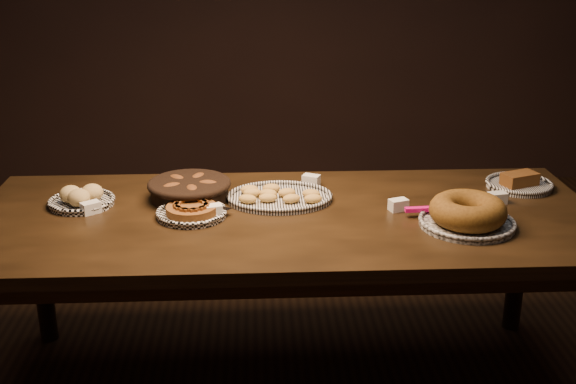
{
  "coord_description": "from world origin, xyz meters",
  "views": [
    {
      "loc": [
        -0.12,
        -2.56,
        1.78
      ],
      "look_at": [
        0.01,
        0.05,
        0.82
      ],
      "focal_mm": 45.0,
      "sensor_mm": 36.0,
      "label": 1
    }
  ],
  "objects_px": {
    "buffet_table": "(287,231)",
    "apple_tart_plate": "(192,211)",
    "bundt_cake_plate": "(467,214)",
    "madeleine_platter": "(279,196)"
  },
  "relations": [
    {
      "from": "buffet_table",
      "to": "madeleine_platter",
      "type": "distance_m",
      "value": 0.17
    },
    {
      "from": "apple_tart_plate",
      "to": "buffet_table",
      "type": "bearing_deg",
      "value": 23.99
    },
    {
      "from": "bundt_cake_plate",
      "to": "buffet_table",
      "type": "bearing_deg",
      "value": 141.99
    },
    {
      "from": "buffet_table",
      "to": "apple_tart_plate",
      "type": "relative_size",
      "value": 7.98
    },
    {
      "from": "apple_tart_plate",
      "to": "bundt_cake_plate",
      "type": "height_order",
      "value": "bundt_cake_plate"
    },
    {
      "from": "buffet_table",
      "to": "apple_tart_plate",
      "type": "height_order",
      "value": "apple_tart_plate"
    },
    {
      "from": "bundt_cake_plate",
      "to": "apple_tart_plate",
      "type": "bearing_deg",
      "value": 147.03
    },
    {
      "from": "madeleine_platter",
      "to": "bundt_cake_plate",
      "type": "distance_m",
      "value": 0.74
    },
    {
      "from": "apple_tart_plate",
      "to": "madeleine_platter",
      "type": "bearing_deg",
      "value": 46.98
    },
    {
      "from": "apple_tart_plate",
      "to": "madeleine_platter",
      "type": "relative_size",
      "value": 0.72
    }
  ]
}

